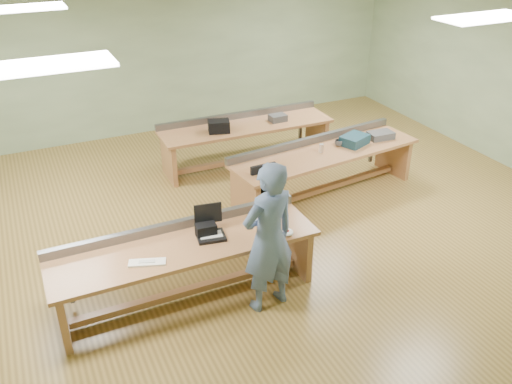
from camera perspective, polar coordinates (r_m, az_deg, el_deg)
floor at (r=8.10m, az=-1.25°, el=-2.82°), size 10.00×10.00×0.00m
ceiling at (r=7.03m, az=-1.52°, el=18.58°), size 10.00×10.00×0.00m
wall_back at (r=11.05m, az=-10.05°, el=13.85°), size 10.00×0.04×3.00m
wall_front at (r=4.53m, az=19.91°, el=-10.22°), size 10.00×0.04×3.00m
wall_right at (r=10.39m, az=25.22°, el=10.70°), size 0.04×8.00×3.00m
fluor_panels at (r=7.04m, az=-1.52°, el=18.34°), size 6.20×3.50×0.03m
workbench_front at (r=6.36m, az=-7.42°, el=-6.78°), size 3.08×0.82×0.86m
workbench_mid at (r=8.62m, az=7.19°, el=3.23°), size 3.23×1.20×0.86m
workbench_back at (r=9.58m, az=-1.09°, el=6.10°), size 3.06×0.87×0.86m
person at (r=5.98m, az=1.33°, el=-4.88°), size 0.74×0.55×1.84m
laptop_base at (r=6.31m, az=-4.76°, el=-4.68°), size 0.36×0.31×0.04m
laptop_screen at (r=6.29m, az=-5.08°, el=-2.25°), size 0.32×0.07×0.26m
keyboard at (r=5.99m, az=-11.38°, el=-7.29°), size 0.42×0.26×0.02m
trackball_mouse at (r=6.34m, az=3.33°, el=-4.22°), size 0.16×0.18×0.07m
camera_bag at (r=6.31m, az=-5.28°, el=-4.04°), size 0.25×0.17×0.16m
task_chair at (r=7.85m, az=1.27°, el=-1.18°), size 0.49×0.49×0.88m
parts_bin_teal at (r=8.81m, az=10.33°, el=5.41°), size 0.52×0.46×0.15m
parts_bin_grey at (r=9.13m, az=12.98°, el=5.85°), size 0.42×0.28×0.11m
mug at (r=8.72m, az=8.69°, el=5.12°), size 0.12×0.12×0.10m
drinks_can at (r=8.46m, az=6.89°, el=4.61°), size 0.09×0.09×0.13m
storage_box_back at (r=9.17m, az=-3.94°, el=6.92°), size 0.41×0.34×0.20m
tray_back at (r=9.64m, az=2.31°, el=7.80°), size 0.30×0.22×0.12m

